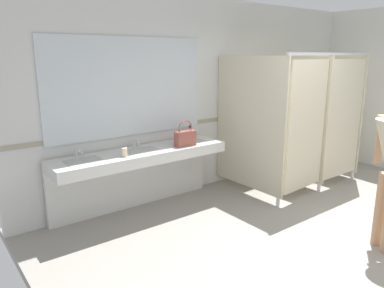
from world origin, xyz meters
name	(u,v)px	position (x,y,z in m)	size (l,w,h in m)	color
ground_plane	(364,244)	(0.00, 0.00, -0.05)	(6.51, 5.66, 0.10)	gray
wall_back	(217,95)	(0.00, 2.59, 1.43)	(6.51, 0.12, 2.87)	silver
wall_back_tile_band	(219,119)	(0.00, 2.53, 1.05)	(6.51, 0.01, 0.06)	#9E937F
vanity_counter	(139,165)	(-1.59, 2.31, 0.63)	(2.37, 0.58, 0.96)	silver
mirror_panel	(129,87)	(-1.59, 2.52, 1.64)	(2.27, 0.02, 1.28)	silver
bathroom_stalls	(301,118)	(0.94, 1.65, 1.09)	(1.99, 1.35, 2.08)	beige
handbag	(185,137)	(-1.00, 2.08, 0.97)	(0.30, 0.11, 0.36)	#934C42
soap_dispenser	(190,133)	(-0.69, 2.40, 0.93)	(0.07, 0.07, 0.19)	#D899B2
paper_cup	(124,152)	(-1.91, 2.09, 0.90)	(0.07, 0.07, 0.11)	beige
floor_drain_cover	(356,205)	(0.88, 0.59, 0.00)	(0.14, 0.14, 0.01)	#B7BABF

